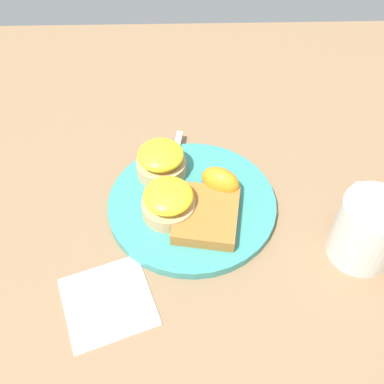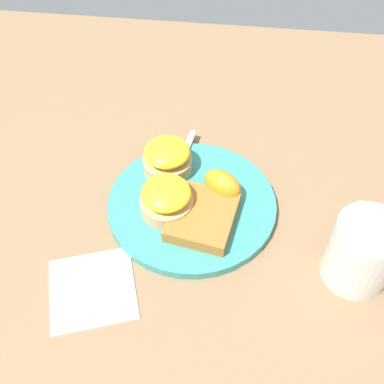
# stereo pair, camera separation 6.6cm
# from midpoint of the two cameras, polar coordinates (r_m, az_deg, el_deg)

# --- Properties ---
(ground_plane) EXTENTS (1.10, 1.10, 0.00)m
(ground_plane) POSITION_cam_midpoint_polar(r_m,az_deg,el_deg) (0.68, -2.75, -2.03)
(ground_plane) COLOR #846647
(plate) EXTENTS (0.25, 0.25, 0.01)m
(plate) POSITION_cam_midpoint_polar(r_m,az_deg,el_deg) (0.68, -2.77, -1.66)
(plate) COLOR teal
(plate) RESTS_ON ground_plane
(sandwich_benedict_left) EXTENTS (0.08, 0.08, 0.05)m
(sandwich_benedict_left) POSITION_cam_midpoint_polar(r_m,az_deg,el_deg) (0.70, -6.66, 3.81)
(sandwich_benedict_left) COLOR tan
(sandwich_benedict_left) RESTS_ON plate
(sandwich_benedict_right) EXTENTS (0.08, 0.08, 0.05)m
(sandwich_benedict_right) POSITION_cam_midpoint_polar(r_m,az_deg,el_deg) (0.64, -5.95, -1.40)
(sandwich_benedict_right) COLOR tan
(sandwich_benedict_right) RESTS_ON plate
(hashbrown_patty) EXTENTS (0.12, 0.10, 0.02)m
(hashbrown_patty) POSITION_cam_midpoint_polar(r_m,az_deg,el_deg) (0.64, -1.06, -3.13)
(hashbrown_patty) COLOR #A4662B
(hashbrown_patty) RESTS_ON plate
(orange_wedge) EXTENTS (0.06, 0.07, 0.04)m
(orange_wedge) POSITION_cam_midpoint_polar(r_m,az_deg,el_deg) (0.67, 0.83, 1.23)
(orange_wedge) COLOR orange
(orange_wedge) RESTS_ON plate
(fork) EXTENTS (0.19, 0.04, 0.00)m
(fork) POSITION_cam_midpoint_polar(r_m,az_deg,el_deg) (0.70, -5.45, 1.51)
(fork) COLOR silver
(fork) RESTS_ON plate
(cup) EXTENTS (0.12, 0.09, 0.10)m
(cup) POSITION_cam_midpoint_polar(r_m,az_deg,el_deg) (0.63, 18.57, -4.72)
(cup) COLOR silver
(cup) RESTS_ON ground_plane
(napkin) EXTENTS (0.14, 0.14, 0.00)m
(napkin) POSITION_cam_midpoint_polar(r_m,az_deg,el_deg) (0.61, -13.76, -13.52)
(napkin) COLOR white
(napkin) RESTS_ON ground_plane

